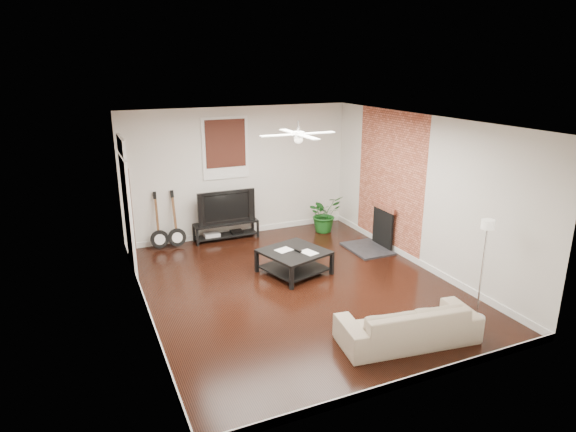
# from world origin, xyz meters

# --- Properties ---
(room) EXTENTS (5.01, 6.01, 2.81)m
(room) POSITION_xyz_m (0.00, 0.00, 1.40)
(room) COLOR black
(room) RESTS_ON ground
(brick_accent) EXTENTS (0.02, 2.20, 2.80)m
(brick_accent) POSITION_xyz_m (2.49, 1.00, 1.40)
(brick_accent) COLOR #A44C34
(brick_accent) RESTS_ON floor
(fireplace) EXTENTS (0.80, 1.10, 0.92)m
(fireplace) POSITION_xyz_m (2.20, 1.00, 0.46)
(fireplace) COLOR black
(fireplace) RESTS_ON floor
(window_back) EXTENTS (1.00, 0.06, 1.30)m
(window_back) POSITION_xyz_m (-0.30, 2.97, 1.95)
(window_back) COLOR black
(window_back) RESTS_ON wall_back
(door_left) EXTENTS (0.08, 1.00, 2.50)m
(door_left) POSITION_xyz_m (-2.46, 1.90, 1.25)
(door_left) COLOR white
(door_left) RESTS_ON wall_left
(tv_stand) EXTENTS (1.39, 0.37, 0.39)m
(tv_stand) POSITION_xyz_m (-0.41, 2.78, 0.19)
(tv_stand) COLOR black
(tv_stand) RESTS_ON floor
(tv) EXTENTS (1.24, 0.16, 0.72)m
(tv) POSITION_xyz_m (-0.41, 2.80, 0.75)
(tv) COLOR black
(tv) RESTS_ON tv_stand
(coffee_table) EXTENTS (1.28, 1.28, 0.43)m
(coffee_table) POSITION_xyz_m (0.18, 0.54, 0.22)
(coffee_table) COLOR black
(coffee_table) RESTS_ON floor
(sofa) EXTENTS (1.98, 0.99, 0.56)m
(sofa) POSITION_xyz_m (0.65, -2.17, 0.28)
(sofa) COLOR #C3A892
(sofa) RESTS_ON floor
(floor_lamp) EXTENTS (0.29, 0.29, 1.55)m
(floor_lamp) POSITION_xyz_m (2.00, -2.07, 0.78)
(floor_lamp) COLOR silver
(floor_lamp) RESTS_ON floor
(potted_plant) EXTENTS (0.87, 0.79, 0.83)m
(potted_plant) POSITION_xyz_m (1.77, 2.39, 0.41)
(potted_plant) COLOR #175319
(potted_plant) RESTS_ON floor
(guitar_left) EXTENTS (0.40, 0.30, 1.20)m
(guitar_left) POSITION_xyz_m (-1.84, 2.75, 0.60)
(guitar_left) COLOR black
(guitar_left) RESTS_ON floor
(guitar_right) EXTENTS (0.37, 0.26, 1.20)m
(guitar_right) POSITION_xyz_m (-1.49, 2.72, 0.60)
(guitar_right) COLOR black
(guitar_right) RESTS_ON floor
(ceiling_fan) EXTENTS (1.24, 1.24, 0.32)m
(ceiling_fan) POSITION_xyz_m (0.00, 0.00, 2.60)
(ceiling_fan) COLOR white
(ceiling_fan) RESTS_ON ceiling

